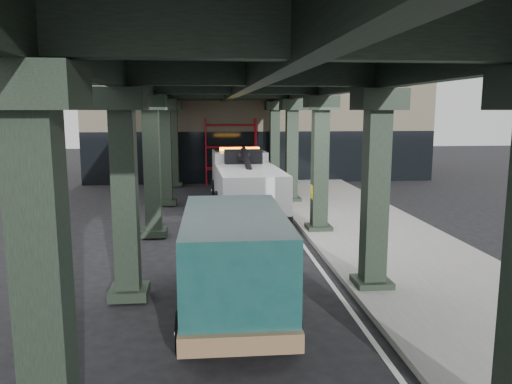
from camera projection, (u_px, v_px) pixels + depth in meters
ground at (254, 250)px, 16.28m from camera, size 90.00×90.00×0.00m
sidewalk at (368, 230)px, 18.67m from camera, size 5.00×40.00×0.15m
lane_stripe at (294, 233)px, 18.41m from camera, size 0.12×38.00×0.01m
viaduct at (237, 82)px, 17.31m from camera, size 7.40×32.00×6.40m
building at (255, 117)px, 35.46m from camera, size 22.00×10.00×8.00m
scaffolding at (231, 150)px, 30.31m from camera, size 3.08×0.88×4.00m
tow_truck at (244, 181)px, 22.02m from camera, size 2.91×8.93×2.90m
towed_van at (234, 259)px, 11.00m from camera, size 2.40×5.83×2.35m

